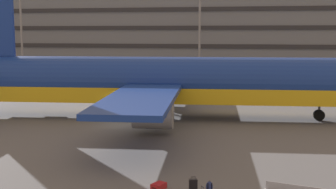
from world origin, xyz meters
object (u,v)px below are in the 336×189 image
airliner (164,83)px  backpack_scuffed (209,187)px  suitcase_orange (159,186)px  suitcase_upright (193,186)px

airliner → backpack_scuffed: bearing=-71.9°
suitcase_orange → backpack_scuffed: size_ratio=1.51×
airliner → suitcase_upright: bearing=-74.3°
suitcase_upright → backpack_scuffed: (0.69, 0.36, -0.12)m
backpack_scuffed → airliner: bearing=108.1°
suitcase_orange → suitcase_upright: size_ratio=1.03×
suitcase_orange → suitcase_upright: suitcase_upright is taller
suitcase_orange → backpack_scuffed: (2.34, 0.05, 0.10)m
backpack_scuffed → suitcase_upright: bearing=-152.6°
suitcase_upright → suitcase_orange: bearing=169.4°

